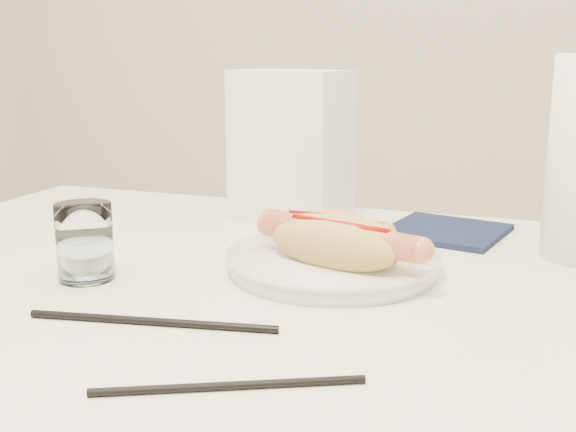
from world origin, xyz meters
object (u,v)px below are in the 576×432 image
(table, at_px, (273,325))
(napkin_box, at_px, (290,147))
(water_glass, at_px, (85,242))
(plate, at_px, (333,264))
(hotdog_right, at_px, (339,243))
(hotdog_left, at_px, (326,230))

(table, bearing_deg, napkin_box, 105.39)
(table, bearing_deg, water_glass, -158.92)
(plate, relative_size, water_glass, 2.75)
(napkin_box, bearing_deg, water_glass, -95.83)
(plate, relative_size, hotdog_right, 1.23)
(table, distance_m, water_glass, 0.24)
(hotdog_right, distance_m, napkin_box, 0.31)
(table, xyz_separation_m, water_glass, (-0.20, -0.08, 0.10))
(table, relative_size, hotdog_left, 7.46)
(napkin_box, bearing_deg, table, -60.40)
(hotdog_left, bearing_deg, hotdog_right, -56.25)
(hotdog_right, bearing_deg, plate, 132.60)
(hotdog_left, relative_size, hotdog_right, 0.80)
(table, distance_m, napkin_box, 0.33)
(water_glass, bearing_deg, hotdog_right, 17.33)
(water_glass, bearing_deg, hotdog_left, 33.86)
(hotdog_right, bearing_deg, hotdog_left, 133.05)
(plate, bearing_deg, napkin_box, 120.53)
(table, bearing_deg, hotdog_left, 65.17)
(table, bearing_deg, hotdog_right, 6.84)
(hotdog_right, height_order, napkin_box, napkin_box)
(table, distance_m, hotdog_right, 0.13)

